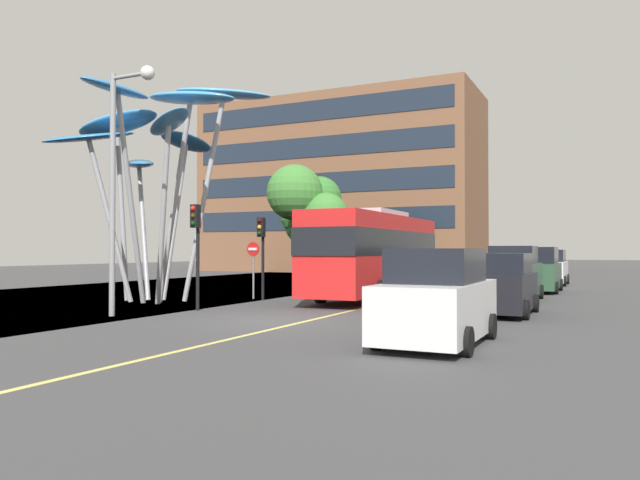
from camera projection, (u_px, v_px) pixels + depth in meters
The scene contains 16 objects.
ground at pixel (251, 321), 18.30m from camera, with size 120.00×240.00×0.10m.
red_bus at pixel (376, 250), 26.11m from camera, with size 2.85×11.14×3.77m.
leaf_sculpture at pixel (157, 133), 24.55m from camera, with size 8.50×8.73×8.82m.
traffic_light_kerb_near at pixel (196, 234), 20.86m from camera, with size 0.28×0.42×3.65m.
traffic_light_kerb_far at pixel (262, 240), 25.08m from camera, with size 0.28×0.42×3.42m.
traffic_light_island_mid at pixel (299, 239), 27.93m from camera, with size 0.28×0.42×3.56m.
car_parked_near at pixel (437, 299), 13.43m from camera, with size 2.07×4.23×2.12m.
car_parked_mid at pixel (501, 285), 19.58m from camera, with size 2.04×4.04×1.98m.
car_parked_far at pixel (514, 275), 25.17m from camera, with size 2.06×3.85×2.25m.
car_side_street at pixel (538, 271), 30.11m from camera, with size 2.08×4.50×2.23m.
car_far_side at pixel (550, 268), 36.14m from camera, with size 1.94×4.17×2.09m.
street_lamp at pixel (122, 159), 19.04m from camera, with size 1.72×0.44×7.75m.
tree_pavement_near at pixel (310, 205), 38.92m from camera, with size 5.31×3.84×7.60m.
tree_pavement_far at pixel (311, 212), 44.30m from camera, with size 5.33×5.40×7.23m.
no_entry_sign at pixel (253, 261), 25.81m from camera, with size 0.60×0.12×2.42m.
backdrop_building at pixel (340, 187), 59.42m from camera, with size 26.62×10.46×16.51m.
Camera 1 is at (9.09, -15.61, 2.09)m, focal length 34.12 mm.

